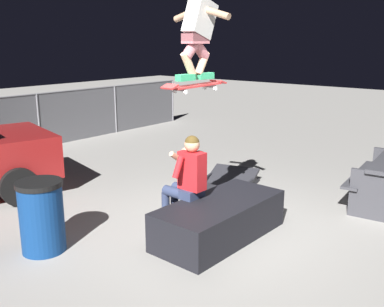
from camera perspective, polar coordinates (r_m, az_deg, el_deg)
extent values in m
plane|color=gray|center=(6.10, 3.11, -9.89)|extent=(40.00, 40.00, 0.00)
cube|color=black|center=(5.80, 3.59, -8.51)|extent=(1.88, 0.88, 0.50)
cube|color=#2D3856|center=(5.82, 0.00, -5.16)|extent=(0.32, 0.20, 0.12)
cube|color=red|center=(5.72, 0.00, -2.23)|extent=(0.21, 0.34, 0.50)
sphere|color=tan|center=(5.63, 0.00, 1.18)|extent=(0.20, 0.20, 0.20)
sphere|color=#4D3B19|center=(5.63, 0.00, 1.38)|extent=(0.19, 0.19, 0.19)
cylinder|color=red|center=(5.60, -1.80, -1.82)|extent=(0.19, 0.08, 0.29)
cylinder|color=tan|center=(5.69, -2.01, -0.50)|extent=(0.24, 0.08, 0.19)
cylinder|color=red|center=(5.89, 0.83, -1.00)|extent=(0.19, 0.08, 0.29)
cylinder|color=tan|center=(5.86, -0.42, -0.05)|extent=(0.24, 0.08, 0.19)
cylinder|color=#2D3856|center=(5.89, -2.06, -5.14)|extent=(0.15, 0.40, 0.14)
cylinder|color=#2D3856|center=(6.11, -3.42, -7.10)|extent=(0.11, 0.11, 0.46)
cube|color=white|center=(6.23, -3.73, -8.95)|extent=(0.11, 0.26, 0.08)
cylinder|color=#2D3856|center=(6.01, -0.89, -4.71)|extent=(0.15, 0.40, 0.14)
cylinder|color=#2D3856|center=(6.23, -2.26, -6.65)|extent=(0.11, 0.11, 0.46)
cube|color=white|center=(6.35, -2.58, -8.48)|extent=(0.11, 0.26, 0.08)
cube|color=#B72D2D|center=(5.57, 0.44, 8.77)|extent=(0.81, 0.25, 0.04)
cube|color=#B72D2D|center=(5.91, 3.41, 9.26)|extent=(0.13, 0.21, 0.05)
cube|color=#B72D2D|center=(5.25, -2.91, 8.63)|extent=(0.13, 0.21, 0.06)
cube|color=#99999E|center=(5.78, 2.32, 8.72)|extent=(0.07, 0.16, 0.03)
cylinder|color=white|center=(5.84, 1.64, 8.53)|extent=(0.06, 0.03, 0.05)
cylinder|color=white|center=(5.73, 3.01, 8.40)|extent=(0.06, 0.03, 0.05)
cube|color=#99999E|center=(5.37, -1.60, 8.29)|extent=(0.07, 0.16, 0.03)
cylinder|color=white|center=(5.44, -2.28, 8.09)|extent=(0.06, 0.03, 0.05)
cylinder|color=white|center=(5.31, -0.89, 7.96)|extent=(0.06, 0.03, 0.05)
cube|color=#2D9E66|center=(5.70, 1.68, 10.00)|extent=(0.27, 0.11, 0.08)
cube|color=#2D9E66|center=(5.43, -0.86, 9.79)|extent=(0.27, 0.11, 0.08)
cylinder|color=tan|center=(5.65, 1.32, 11.59)|extent=(0.24, 0.11, 0.31)
cylinder|color=#94555A|center=(5.59, 0.83, 13.62)|extent=(0.34, 0.15, 0.33)
cylinder|color=tan|center=(5.46, -0.47, 11.50)|extent=(0.24, 0.11, 0.31)
cylinder|color=#94555A|center=(5.51, 0.06, 13.61)|extent=(0.34, 0.15, 0.33)
cube|color=#94555A|center=(5.55, 0.45, 14.65)|extent=(0.31, 0.22, 0.12)
cube|color=white|center=(5.61, 1.03, 17.09)|extent=(0.46, 0.25, 0.52)
cylinder|color=tan|center=(5.78, -0.54, 17.61)|extent=(0.11, 0.45, 0.19)
cylinder|color=tan|center=(5.49, 2.98, 17.77)|extent=(0.11, 0.45, 0.19)
cube|color=#28282D|center=(7.88, 4.79, -3.98)|extent=(1.18, 1.06, 0.06)
cube|color=#28282D|center=(7.87, 4.79, -3.61)|extent=(1.15, 1.05, 0.32)
cube|color=#28282D|center=(8.10, 2.43, -3.11)|extent=(0.89, 0.27, 0.15)
cube|color=#28282D|center=(7.66, 7.30, -4.24)|extent=(0.89, 0.27, 0.15)
cube|color=#38383D|center=(7.59, 21.15, -2.58)|extent=(1.72, 0.42, 0.04)
cylinder|color=navy|center=(5.68, -18.84, -8.00)|extent=(0.52, 0.52, 0.83)
cylinder|color=black|center=(5.54, -19.21, -3.73)|extent=(0.55, 0.55, 0.06)
cylinder|color=slate|center=(11.17, -19.22, 3.98)|extent=(0.05, 0.05, 1.30)
cylinder|color=slate|center=(12.56, -9.87, 5.63)|extent=(0.05, 0.05, 1.30)
cylinder|color=slate|center=(14.23, -2.51, 6.82)|extent=(0.05, 0.05, 1.30)
cylinder|color=black|center=(7.42, -21.52, -3.95)|extent=(0.63, 0.35, 0.60)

